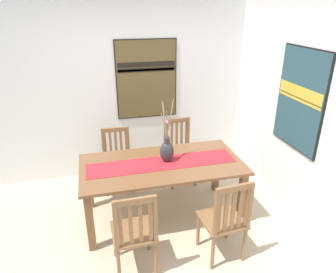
# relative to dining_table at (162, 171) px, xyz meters

# --- Properties ---
(ground_plane) EXTENTS (6.40, 6.40, 0.03)m
(ground_plane) POSITION_rel_dining_table_xyz_m (-0.23, -0.51, -0.66)
(ground_plane) COLOR beige
(wall_back) EXTENTS (6.40, 0.12, 2.70)m
(wall_back) POSITION_rel_dining_table_xyz_m (-0.23, 1.35, 0.71)
(wall_back) COLOR white
(wall_back) RESTS_ON ground_plane
(wall_side) EXTENTS (0.12, 6.40, 2.70)m
(wall_side) POSITION_rel_dining_table_xyz_m (1.63, -0.51, 0.71)
(wall_side) COLOR white
(wall_side) RESTS_ON ground_plane
(dining_table) EXTENTS (1.92, 0.96, 0.74)m
(dining_table) POSITION_rel_dining_table_xyz_m (0.00, 0.00, 0.00)
(dining_table) COLOR brown
(dining_table) RESTS_ON ground_plane
(table_runner) EXTENTS (1.77, 0.36, 0.01)m
(table_runner) POSITION_rel_dining_table_xyz_m (0.00, 0.00, 0.10)
(table_runner) COLOR #B7232D
(table_runner) RESTS_ON dining_table
(centerpiece_vase) EXTENTS (0.20, 0.23, 0.74)m
(centerpiece_vase) POSITION_rel_dining_table_xyz_m (0.07, 0.04, 0.25)
(centerpiece_vase) COLOR #333338
(centerpiece_vase) RESTS_ON dining_table
(chair_0) EXTENTS (0.44, 0.44, 0.95)m
(chair_0) POSITION_rel_dining_table_xyz_m (0.45, 0.80, -0.16)
(chair_0) COLOR brown
(chair_0) RESTS_ON ground_plane
(chair_1) EXTENTS (0.43, 0.43, 0.95)m
(chair_1) POSITION_rel_dining_table_xyz_m (-0.46, -0.81, -0.16)
(chair_1) COLOR brown
(chair_1) RESTS_ON ground_plane
(chair_2) EXTENTS (0.45, 0.45, 0.96)m
(chair_2) POSITION_rel_dining_table_xyz_m (0.46, -0.86, -0.15)
(chair_2) COLOR brown
(chair_2) RESTS_ON ground_plane
(chair_3) EXTENTS (0.43, 0.43, 0.87)m
(chair_3) POSITION_rel_dining_table_xyz_m (-0.46, 0.84, -0.18)
(chair_3) COLOR brown
(chair_3) RESTS_ON ground_plane
(painting_on_back_wall) EXTENTS (0.90, 0.05, 1.16)m
(painting_on_back_wall) POSITION_rel_dining_table_xyz_m (0.07, 1.28, 0.82)
(painting_on_back_wall) COLOR black
(painting_on_side_wall) EXTENTS (0.05, 0.81, 1.16)m
(painting_on_side_wall) POSITION_rel_dining_table_xyz_m (1.56, -0.25, 0.84)
(painting_on_side_wall) COLOR black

